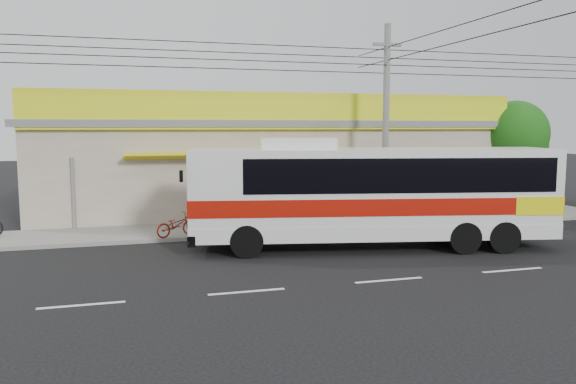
# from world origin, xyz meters

# --- Properties ---
(ground) EXTENTS (120.00, 120.00, 0.00)m
(ground) POSITION_xyz_m (0.00, 0.00, 0.00)
(ground) COLOR black
(ground) RESTS_ON ground
(sidewalk) EXTENTS (30.00, 3.20, 0.15)m
(sidewalk) POSITION_xyz_m (0.00, 6.00, 0.07)
(sidewalk) COLOR slate
(sidewalk) RESTS_ON ground
(lane_markings) EXTENTS (50.00, 0.12, 0.01)m
(lane_markings) POSITION_xyz_m (0.00, -2.50, 0.00)
(lane_markings) COLOR silver
(lane_markings) RESTS_ON ground
(storefront_building) EXTENTS (22.60, 9.20, 5.70)m
(storefront_building) POSITION_xyz_m (-0.01, 11.54, 2.30)
(storefront_building) COLOR #A29583
(storefront_building) RESTS_ON ground
(coach_bus) EXTENTS (12.73, 5.03, 3.84)m
(coach_bus) POSITION_xyz_m (1.45, 1.47, 2.05)
(coach_bus) COLOR silver
(coach_bus) RESTS_ON ground
(motorbike_red) EXTENTS (1.73, 1.24, 0.87)m
(motorbike_red) POSITION_xyz_m (-5.18, 4.70, 0.58)
(motorbike_red) COLOR maroon
(motorbike_red) RESTS_ON sidewalk
(utility_pole) EXTENTS (34.00, 14.00, 8.43)m
(utility_pole) POSITION_xyz_m (3.61, 5.40, 6.95)
(utility_pole) COLOR slate
(utility_pole) RESTS_ON ground
(tree_far) EXTENTS (3.33, 3.33, 5.52)m
(tree_far) POSITION_xyz_m (12.04, 7.86, 3.74)
(tree_far) COLOR black
(tree_far) RESTS_ON ground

